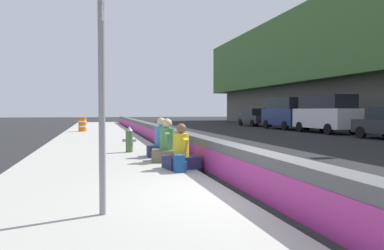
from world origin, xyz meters
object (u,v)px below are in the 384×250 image
object	(u,v)px
backpack	(179,164)
parked_car_far	(255,117)
parked_car_fourth	(326,113)
seated_person_foreground	(181,154)
seated_person_rear	(161,144)
route_sign_post	(102,62)
fire_hydrant	(129,139)
seated_person_middle	(167,148)
parked_car_midline	(286,113)
construction_barrel	(82,124)

from	to	relation	value
backpack	parked_car_far	distance (m)	28.98
backpack	parked_car_fourth	bearing A→B (deg)	-42.88
seated_person_foreground	seated_person_rear	size ratio (longest dim) A/B	0.92
backpack	route_sign_post	bearing A→B (deg)	151.35
fire_hydrant	seated_person_middle	distance (m)	2.71
seated_person_rear	parked_car_fourth	size ratio (longest dim) A/B	0.23
seated_person_middle	parked_car_midline	distance (m)	22.04
parked_car_fourth	seated_person_rear	bearing A→B (deg)	130.47
parked_car_fourth	backpack	bearing A→B (deg)	137.12
route_sign_post	parked_car_midline	bearing A→B (deg)	-33.06
seated_person_foreground	parked_car_far	bearing A→B (deg)	-27.05
fire_hydrant	seated_person_rear	bearing A→B (deg)	-149.05
seated_person_foreground	seated_person_rear	distance (m)	2.48
route_sign_post	fire_hydrant	world-z (taller)	route_sign_post
fire_hydrant	seated_person_foreground	world-z (taller)	seated_person_foreground
seated_person_foreground	parked_car_far	distance (m)	28.42
seated_person_foreground	backpack	size ratio (longest dim) A/B	2.75
fire_hydrant	parked_car_fourth	bearing A→B (deg)	-55.10
route_sign_post	fire_hydrant	size ratio (longest dim) A/B	4.09
parked_car_fourth	seated_person_middle	bearing A→B (deg)	133.18
backpack	seated_person_middle	bearing A→B (deg)	-1.88
seated_person_middle	seated_person_rear	distance (m)	1.14
parked_car_fourth	parked_car_midline	world-z (taller)	same
route_sign_post	backpack	bearing A→B (deg)	-28.65
seated_person_foreground	construction_barrel	size ratio (longest dim) A/B	1.16
fire_hydrant	parked_car_fourth	distance (m)	17.05
seated_person_rear	seated_person_middle	bearing A→B (deg)	178.81
seated_person_foreground	parked_car_midline	distance (m)	23.08
backpack	parked_car_far	size ratio (longest dim) A/B	0.09
seated_person_rear	parked_car_midline	distance (m)	21.12
fire_hydrant	construction_barrel	distance (m)	13.58
parked_car_fourth	parked_car_far	distance (m)	11.65
backpack	construction_barrel	bearing A→B (deg)	8.79
backpack	parked_car_fourth	xyz separation A→B (m)	(14.21, -13.19, 1.02)
construction_barrel	parked_car_far	size ratio (longest dim) A/B	0.21
seated_person_rear	parked_car_far	bearing A→B (deg)	-29.66
fire_hydrant	construction_barrel	size ratio (longest dim) A/B	0.93
seated_person_foreground	construction_barrel	distance (m)	17.59
route_sign_post	fire_hydrant	bearing A→B (deg)	-7.35
construction_barrel	seated_person_middle	bearing A→B (deg)	-169.98
route_sign_post	parked_car_midline	xyz separation A→B (m)	(22.87, -14.88, -0.86)
parked_car_fourth	seated_person_foreground	bearing A→B (deg)	136.36
route_sign_post	seated_person_middle	bearing A→B (deg)	-19.66
fire_hydrant	seated_person_rear	world-z (taller)	seated_person_rear
fire_hydrant	parked_car_far	xyz separation A→B (m)	(21.39, -13.86, 0.27)
seated_person_rear	parked_car_fourth	distance (m)	17.25
route_sign_post	parked_car_far	bearing A→B (deg)	-27.05
seated_person_foreground	seated_person_rear	bearing A→B (deg)	1.83
seated_person_middle	parked_car_far	bearing A→B (deg)	-28.52
route_sign_post	construction_barrel	bearing A→B (deg)	2.70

